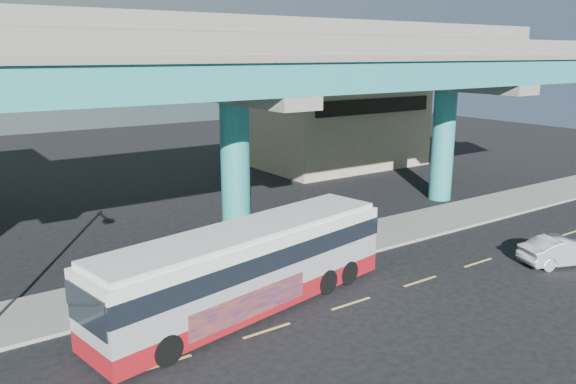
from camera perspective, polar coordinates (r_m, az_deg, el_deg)
ground at (r=23.29m, az=5.95°, el=-10.95°), size 120.00×120.00×0.00m
sidewalk at (r=27.34m, az=-1.57°, el=-6.86°), size 70.00×4.00×0.15m
lane_markings at (r=23.09m, az=6.44°, el=-11.18°), size 58.00×0.12×0.01m
viaduct at (r=28.67m, az=-5.72°, el=12.59°), size 52.00×12.40×11.70m
building_beige at (r=50.71m, az=4.77°, el=6.77°), size 14.00×10.23×7.00m
transit_bus at (r=21.86m, az=-4.13°, el=-7.40°), size 13.30×5.17×3.34m
sedan at (r=29.71m, az=26.17°, el=-5.38°), size 4.08×5.04×1.36m
stop_sign at (r=28.45m, az=7.58°, el=-2.59°), size 0.55×0.44×2.25m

